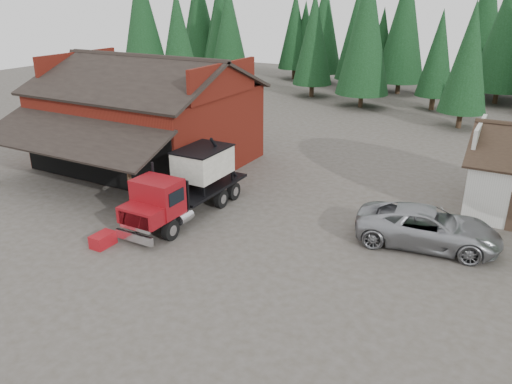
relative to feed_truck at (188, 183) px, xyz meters
The scene contains 9 objects.
ground 5.61m from the feed_truck, 49.05° to the right, with size 120.00×120.00×0.00m, color #423D34.
red_barn 9.58m from the feed_truck, 141.94° to the left, with size 12.80×13.63×7.18m.
conifer_backdrop 38.17m from the feed_truck, 84.74° to the left, with size 76.00×16.00×16.00m, color black, non-canonical shape.
near_pine_a 30.64m from the feed_truck, 127.67° to the left, with size 4.40×4.40×11.40m.
near_pine_b 27.96m from the feed_truck, 69.92° to the left, with size 3.96×3.96×10.40m.
near_pine_d 30.51m from the feed_truck, 90.97° to the left, with size 5.28×5.28×13.40m.
feed_truck is the anchor object (origin of this frame).
silver_car 11.80m from the feed_truck, 12.37° to the left, with size 2.93×6.35×1.77m, color #93959A.
equip_box 5.14m from the feed_truck, 106.16° to the right, with size 0.70×1.10×0.60m, color maroon.
Camera 1 is at (11.07, -15.08, 10.74)m, focal length 35.00 mm.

